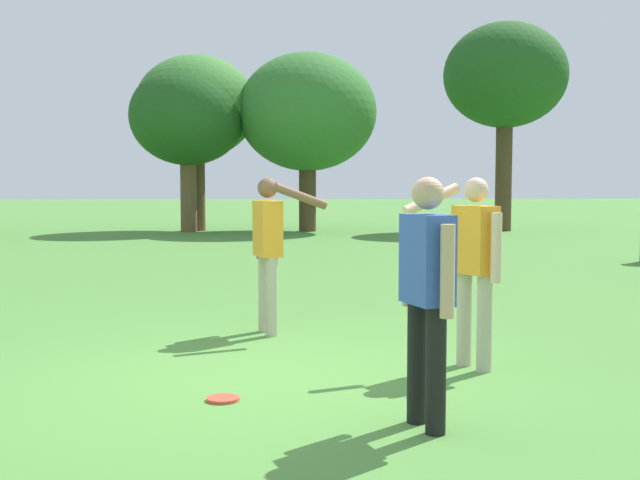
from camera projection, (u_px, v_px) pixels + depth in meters
ground_plane at (249, 381)px, 6.55m from camera, size 120.00×120.00×0.00m
person_thrower at (427, 285)px, 5.23m from camera, size 0.33×0.58×1.64m
person_catcher at (269, 243)px, 8.48m from camera, size 0.79×0.59×1.64m
person_bystander at (474, 257)px, 6.90m from camera, size 0.82×0.55×1.64m
frisbee at (223, 399)px, 5.96m from camera, size 0.24×0.24×0.03m
tree_broad_center at (188, 117)px, 24.82m from camera, size 3.56×3.56×5.07m
tree_far_right at (196, 108)px, 25.30m from camera, size 3.78×3.78×5.48m
tree_slender_mid at (307, 113)px, 25.02m from camera, size 4.28×4.28×5.51m
tree_back_left at (505, 77)px, 25.13m from camera, size 3.82×3.82×6.47m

